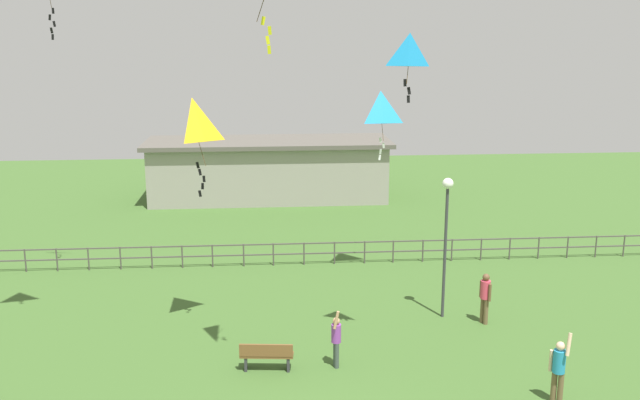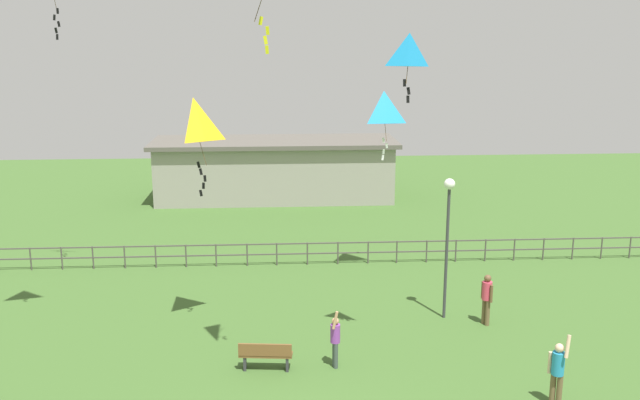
{
  "view_description": "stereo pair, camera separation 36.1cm",
  "coord_description": "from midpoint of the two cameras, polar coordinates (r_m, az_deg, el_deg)",
  "views": [
    {
      "loc": [
        -0.98,
        -13.41,
        9.27
      ],
      "look_at": [
        0.61,
        6.34,
        4.56
      ],
      "focal_mm": 39.31,
      "sensor_mm": 36.0,
      "label": 1
    },
    {
      "loc": [
        -0.62,
        -13.43,
        9.27
      ],
      "look_at": [
        0.61,
        6.34,
        4.56
      ],
      "focal_mm": 39.31,
      "sensor_mm": 36.0,
      "label": 2
    }
  ],
  "objects": [
    {
      "name": "lamppost",
      "position": [
        23.11,
        9.81,
        -1.46
      ],
      "size": [
        0.36,
        0.36,
        4.76
      ],
      "color": "#38383D",
      "rests_on": "ground_plane"
    },
    {
      "name": "kite_0",
      "position": [
        21.54,
        -10.76,
        6.06
      ],
      "size": [
        1.2,
        1.2,
        2.88
      ],
      "color": "yellow"
    },
    {
      "name": "pavilion_building",
      "position": [
        40.13,
        -4.46,
        2.51
      ],
      "size": [
        13.8,
        4.74,
        3.42
      ],
      "color": "gray",
      "rests_on": "ground_plane"
    },
    {
      "name": "waterfront_railing",
      "position": [
        28.76,
        -3.27,
        -4.16
      ],
      "size": [
        36.03,
        0.06,
        0.95
      ],
      "color": "#4C4742",
      "rests_on": "ground_plane"
    },
    {
      "name": "person_2",
      "position": [
        19.24,
        18.34,
        -12.8
      ],
      "size": [
        0.45,
        0.47,
        1.99
      ],
      "color": "brown",
      "rests_on": "ground_plane"
    },
    {
      "name": "park_bench",
      "position": [
        20.22,
        -4.89,
        -12.49
      ],
      "size": [
        1.54,
        0.57,
        0.85
      ],
      "color": "brown",
      "rests_on": "ground_plane"
    },
    {
      "name": "person_1",
      "position": [
        23.58,
        12.86,
        -7.55
      ],
      "size": [
        0.32,
        0.48,
        1.71
      ],
      "color": "brown",
      "rests_on": "ground_plane"
    },
    {
      "name": "person_4",
      "position": [
        20.18,
        0.8,
        -11.17
      ],
      "size": [
        0.28,
        0.47,
        1.77
      ],
      "color": "#3F4C47",
      "rests_on": "ground_plane"
    },
    {
      "name": "kite_2",
      "position": [
        26.58,
        4.54,
        7.33
      ],
      "size": [
        1.09,
        0.93,
        2.51
      ],
      "color": "#198CD1"
    },
    {
      "name": "kite_5",
      "position": [
        19.14,
        6.76,
        11.84
      ],
      "size": [
        0.89,
        0.61,
        1.81
      ],
      "color": "#198CD1"
    }
  ]
}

